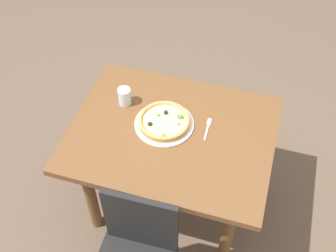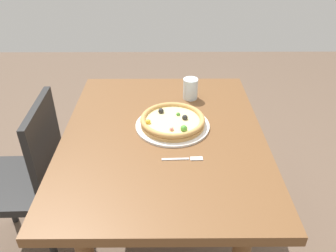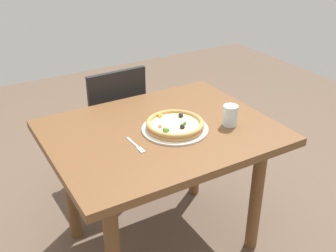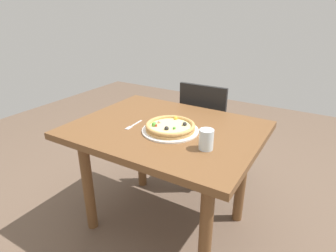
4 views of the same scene
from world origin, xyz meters
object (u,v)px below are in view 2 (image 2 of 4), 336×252
(chair_near, at_px, (28,177))
(plate, at_px, (173,125))
(drinking_glass, at_px, (190,89))
(dining_table, at_px, (163,153))
(pizza, at_px, (173,121))
(fork, at_px, (186,159))

(chair_near, bearing_deg, plate, -87.00)
(plate, distance_m, drinking_glass, 0.29)
(dining_table, relative_size, plate, 3.37)
(dining_table, bearing_deg, drinking_glass, 157.13)
(pizza, xyz_separation_m, drinking_glass, (-0.27, 0.10, 0.02))
(pizza, distance_m, fork, 0.25)
(drinking_glass, bearing_deg, fork, -5.29)
(plate, relative_size, fork, 2.05)
(dining_table, bearing_deg, chair_near, -90.15)
(dining_table, xyz_separation_m, chair_near, (-0.00, -0.66, -0.14))
(dining_table, xyz_separation_m, plate, (-0.06, 0.04, 0.12))
(chair_near, relative_size, pizza, 3.01)
(dining_table, relative_size, fork, 6.91)
(fork, bearing_deg, drinking_glass, 82.68)
(dining_table, bearing_deg, fork, 26.32)
(dining_table, distance_m, fork, 0.24)
(chair_near, xyz_separation_m, drinking_glass, (-0.33, 0.80, 0.31))
(fork, bearing_deg, dining_table, 114.29)
(chair_near, bearing_deg, pizza, -87.04)
(pizza, xyz_separation_m, fork, (0.24, 0.05, -0.03))
(pizza, relative_size, drinking_glass, 2.71)
(dining_table, relative_size, chair_near, 1.29)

